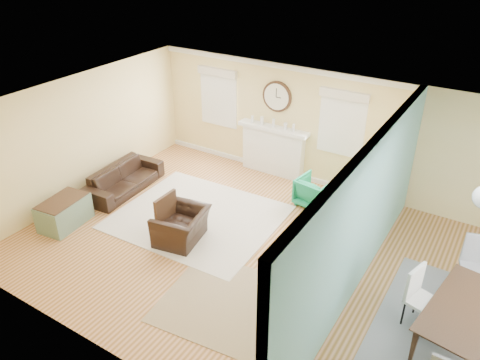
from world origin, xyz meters
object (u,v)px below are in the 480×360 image
at_px(sofa, 124,179).
at_px(dining_table, 468,328).
at_px(credenza, 353,230).
at_px(green_chair, 314,192).
at_px(eames_chair, 182,226).

xyz_separation_m(sofa, dining_table, (7.13, -0.67, 0.03)).
distance_m(credenza, dining_table, 2.48).
height_order(sofa, dining_table, dining_table).
relative_size(sofa, dining_table, 1.10).
bearing_deg(green_chair, eames_chair, 66.05).
xyz_separation_m(eames_chair, credenza, (2.77, 1.43, 0.09)).
xyz_separation_m(green_chair, credenza, (1.22, -1.03, 0.09)).
height_order(sofa, eames_chair, eames_chair).
bearing_deg(credenza, green_chair, 139.60).
height_order(green_chair, credenza, credenza).
bearing_deg(green_chair, dining_table, 153.44).
distance_m(sofa, green_chair, 4.14).
relative_size(green_chair, credenza, 0.46).
bearing_deg(eames_chair, credenza, 106.75).
bearing_deg(sofa, dining_table, -99.10).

